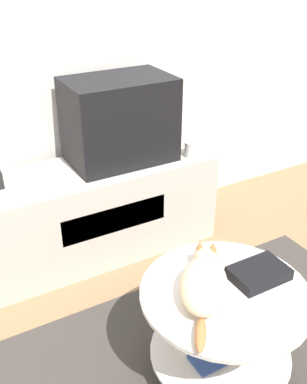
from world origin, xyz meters
name	(u,v)px	position (x,y,z in m)	size (l,w,h in m)	color
ground_plane	(221,377)	(0.00, 0.00, 0.00)	(12.00, 12.00, 0.00)	#93704C
wall_back	(78,24)	(0.00, 1.47, 1.30)	(8.00, 0.05, 2.60)	silver
rug	(221,375)	(0.00, 0.00, 0.01)	(2.05, 1.34, 0.02)	#3D3833
tv_stand	(100,210)	(-0.07, 1.15, 0.29)	(1.39, 0.47, 0.57)	beige
tv	(120,120)	(0.10, 1.19, 0.81)	(0.60, 0.39, 0.48)	black
mug	(193,149)	(0.49, 1.01, 0.62)	(0.10, 0.10, 0.09)	white
coffee_table	(223,321)	(0.01, 0.02, 0.31)	(0.69, 0.69, 0.46)	#B2B2B7
dvd_box	(259,273)	(0.17, 0.02, 0.50)	(0.23, 0.16, 0.05)	black
cat	(204,282)	(-0.09, 0.06, 0.54)	(0.37, 0.46, 0.13)	beige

